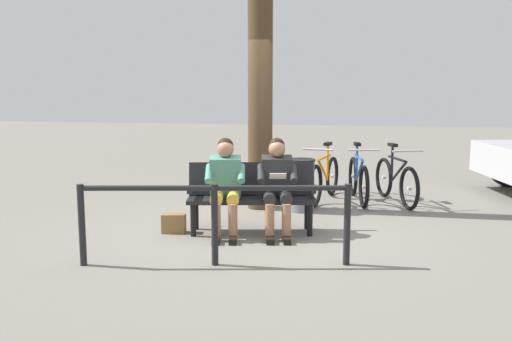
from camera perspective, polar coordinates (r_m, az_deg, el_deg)
The scene contains 11 objects.
ground_plane at distance 7.04m, azimuth 1.59°, elevation -6.36°, with size 40.00×40.00×0.00m, color slate.
bench at distance 6.96m, azimuth -0.47°, elevation -2.25°, with size 1.66×0.79×0.87m.
person_reading at distance 6.78m, azimuth 2.20°, elevation -1.19°, with size 0.54×0.81×1.20m.
person_companion at distance 6.78m, azimuth -3.21°, elevation -1.20°, with size 0.54×0.81×1.20m.
handbag at distance 7.03m, azimuth -8.55°, elevation -5.46°, with size 0.30×0.14×0.24m, color olive.
tree_trunk at distance 8.21m, azimuth 0.45°, elevation 9.89°, with size 0.37×0.37×4.00m, color #4C3823.
litter_bin at distance 8.13m, azimuth 4.79°, elevation -1.52°, with size 0.39×0.39×0.78m.
bicycle_orange at distance 8.94m, azimuth 14.35°, elevation -1.04°, with size 0.67×1.61×0.94m.
bicycle_silver at distance 8.95m, azimuth 10.58°, elevation -0.91°, with size 0.48×1.66×0.94m.
bicycle_purple at distance 8.91m, azimuth 7.11°, elevation -0.87°, with size 0.52×1.66×0.94m.
railing_fence at distance 5.62m, azimuth -4.34°, elevation -4.13°, with size 2.74×0.60×0.85m.
Camera 1 is at (-1.08, 6.71, 1.82)m, focal length 38.46 mm.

